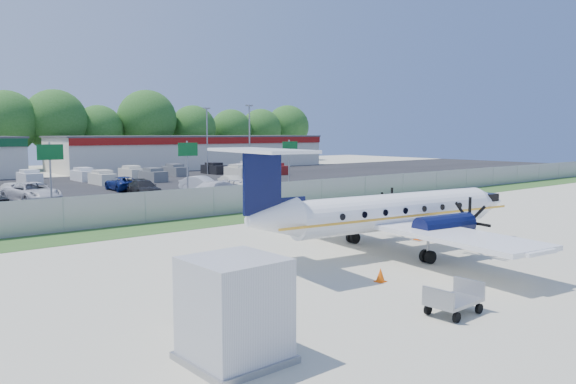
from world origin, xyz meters
TOP-DOWN VIEW (x-y plane):
  - ground at (0.00, 0.00)m, footprint 170.00×170.00m
  - grass_verge at (0.00, 12.00)m, footprint 170.00×4.00m
  - access_road at (0.00, 19.00)m, footprint 170.00×8.00m
  - parking_lot at (0.00, 40.00)m, footprint 170.00×32.00m
  - perimeter_fence at (0.00, 14.00)m, footprint 120.00×0.06m
  - building_east at (26.00, 61.98)m, footprint 44.40×12.40m
  - sign_left at (-8.00, 22.91)m, footprint 1.80×0.26m
  - sign_mid at (3.00, 22.91)m, footprint 1.80×0.26m
  - sign_right at (14.00, 22.91)m, footprint 1.80×0.26m
  - light_pole_ne at (20.00, 38.00)m, footprint 0.90×0.35m
  - light_pole_se at (20.00, 48.00)m, footprint 0.90×0.35m
  - tree_line at (0.00, 74.00)m, footprint 112.00×6.00m
  - aircraft at (0.24, -1.29)m, footprint 16.33×16.05m
  - pushback_tug at (-10.89, -4.68)m, footprint 2.71×2.05m
  - baggage_cart_near at (-5.28, -8.67)m, footprint 1.88×1.19m
  - service_container at (-12.61, -7.36)m, footprint 2.40×2.40m
  - cone_nose at (3.85, -0.26)m, footprint 0.43×0.43m
  - cone_port_wing at (-4.14, -4.64)m, footprint 0.38×0.38m
  - cone_starboard_wing at (0.03, 8.76)m, footprint 0.38×0.38m
  - road_car_mid at (4.00, 20.93)m, footprint 6.23×3.94m
  - road_car_east at (24.86, 16.91)m, footprint 4.59×3.02m
  - parked_car_b at (-7.55, 29.65)m, footprint 3.83×6.45m
  - parked_car_c at (1.66, 28.61)m, footprint 2.56×5.12m
  - parked_car_d at (7.55, 28.48)m, footprint 2.96×4.82m
  - parked_car_e at (11.23, 28.55)m, footprint 1.88×4.30m
  - parked_car_f at (-7.95, 34.82)m, footprint 2.79×4.89m
  - parked_car_g at (2.08, 34.42)m, footprint 2.61×5.15m
  - far_parking_rows at (0.00, 45.00)m, footprint 56.00×10.00m

SIDE VIEW (x-z plane):
  - ground at x=0.00m, z-range 0.00..0.00m
  - tree_line at x=0.00m, z-range -7.00..7.00m
  - road_car_mid at x=4.00m, z-range -0.84..0.84m
  - road_car_east at x=24.86m, z-range -0.73..0.73m
  - parked_car_b at x=-7.55m, z-range -0.84..0.84m
  - parked_car_c at x=1.66m, z-range -0.71..0.71m
  - parked_car_d at x=7.55m, z-range -0.75..0.75m
  - parked_car_e at x=11.23m, z-range -0.69..0.69m
  - parked_car_f at x=-7.95m, z-range -0.67..0.67m
  - parked_car_g at x=2.08m, z-range -0.70..0.70m
  - far_parking_rows at x=0.00m, z-range -0.80..0.80m
  - grass_verge at x=0.00m, z-range 0.00..0.02m
  - access_road at x=0.00m, z-range 0.00..0.02m
  - parking_lot at x=0.00m, z-range 0.00..0.02m
  - cone_port_wing at x=-4.14m, z-range -0.01..0.52m
  - cone_starboard_wing at x=0.03m, z-range -0.01..0.52m
  - cone_nose at x=3.85m, z-range -0.02..0.59m
  - baggage_cart_near at x=-5.28m, z-range -0.03..0.93m
  - pushback_tug at x=-10.89m, z-range -0.03..1.37m
  - perimeter_fence at x=0.00m, z-range 0.01..2.00m
  - service_container at x=-12.61m, z-range -0.09..2.52m
  - aircraft at x=0.24m, z-range -0.57..4.43m
  - building_east at x=26.00m, z-range 0.01..5.25m
  - sign_left at x=-8.00m, z-range 1.11..6.11m
  - sign_mid at x=3.00m, z-range 1.11..6.11m
  - sign_right at x=14.00m, z-range 1.11..6.11m
  - light_pole_ne at x=20.00m, z-range 0.69..9.78m
  - light_pole_se at x=20.00m, z-range 0.69..9.78m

